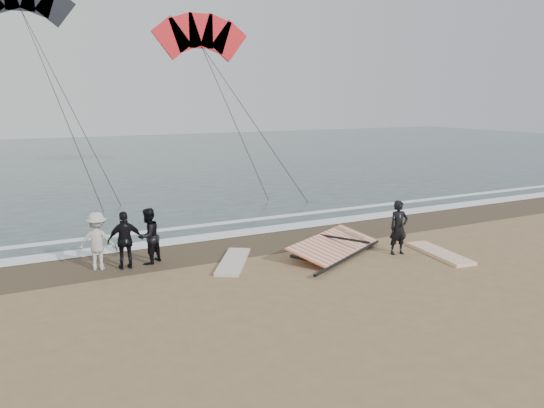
{
  "coord_description": "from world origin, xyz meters",
  "views": [
    {
      "loc": [
        -8.66,
        -10.79,
        4.68
      ],
      "look_at": [
        -1.41,
        3.0,
        1.6
      ],
      "focal_mm": 35.0,
      "sensor_mm": 36.0,
      "label": 1
    }
  ],
  "objects_px": {
    "man_main": "(399,228)",
    "sail_rig": "(330,247)",
    "board_white": "(439,253)",
    "board_cream": "(233,261)"
  },
  "relations": [
    {
      "from": "man_main",
      "to": "board_white",
      "type": "xyz_separation_m",
      "value": [
        1.08,
        -0.68,
        -0.79
      ]
    },
    {
      "from": "board_white",
      "to": "board_cream",
      "type": "bearing_deg",
      "value": 168.5
    },
    {
      "from": "man_main",
      "to": "board_white",
      "type": "relative_size",
      "value": 0.66
    },
    {
      "from": "board_white",
      "to": "sail_rig",
      "type": "height_order",
      "value": "sail_rig"
    },
    {
      "from": "man_main",
      "to": "sail_rig",
      "type": "height_order",
      "value": "man_main"
    },
    {
      "from": "board_cream",
      "to": "sail_rig",
      "type": "distance_m",
      "value": 3.11
    },
    {
      "from": "sail_rig",
      "to": "man_main",
      "type": "bearing_deg",
      "value": -30.8
    },
    {
      "from": "board_white",
      "to": "board_cream",
      "type": "height_order",
      "value": "board_cream"
    },
    {
      "from": "man_main",
      "to": "sail_rig",
      "type": "bearing_deg",
      "value": 157.11
    },
    {
      "from": "board_white",
      "to": "board_cream",
      "type": "distance_m",
      "value": 6.32
    }
  ]
}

